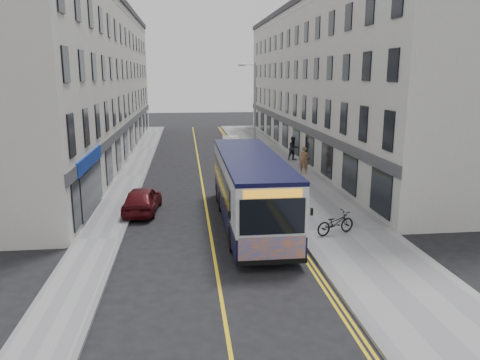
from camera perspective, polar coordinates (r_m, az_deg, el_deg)
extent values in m
plane|color=black|center=(22.56, -3.74, -5.85)|extent=(140.00, 140.00, 0.00)
cube|color=gray|center=(34.88, 5.51, 0.90)|extent=(4.50, 64.00, 0.12)
cube|color=gray|center=(34.34, -13.17, 0.43)|extent=(2.00, 64.00, 0.12)
cube|color=slate|center=(34.48, 1.85, 0.82)|extent=(0.18, 64.00, 0.13)
cube|color=slate|center=(34.24, -11.51, 0.49)|extent=(0.18, 64.00, 0.13)
cube|color=yellow|center=(34.14, -4.80, 0.56)|extent=(0.12, 64.00, 0.01)
cube|color=yellow|center=(34.43, 1.11, 0.71)|extent=(0.10, 64.00, 0.01)
cube|color=yellow|center=(34.46, 1.44, 0.71)|extent=(0.10, 64.00, 0.01)
cube|color=silver|center=(44.18, 10.00, 11.67)|extent=(6.00, 46.00, 13.00)
cube|color=beige|center=(43.11, -17.68, 11.25)|extent=(6.00, 46.00, 13.00)
cylinder|color=#999CA1|center=(35.90, 1.82, 7.65)|extent=(0.14, 0.14, 8.00)
cylinder|color=#999CA1|center=(35.69, 1.05, 13.89)|extent=(1.00, 0.08, 0.08)
cube|color=#999CA1|center=(35.63, 0.23, 13.82)|extent=(0.50, 0.18, 0.12)
cube|color=black|center=(22.84, 1.22, -3.35)|extent=(2.66, 11.73, 0.96)
cube|color=silver|center=(22.49, 1.24, 0.18)|extent=(2.66, 11.73, 1.92)
cube|color=black|center=(22.28, 1.25, 2.80)|extent=(2.68, 11.73, 0.17)
cube|color=black|center=(23.01, -2.32, -0.08)|extent=(0.04, 9.17, 1.23)
cube|color=black|center=(23.37, 4.31, 0.09)|extent=(0.04, 9.17, 1.23)
cube|color=black|center=(16.90, 3.98, -4.49)|extent=(2.40, 0.04, 1.33)
cube|color=orange|center=(17.32, 3.92, -8.53)|extent=(2.50, 0.04, 1.01)
cube|color=orange|center=(16.66, 4.04, -1.70)|extent=(2.13, 0.04, 0.30)
cylinder|color=black|center=(19.48, -0.89, -7.22)|extent=(0.30, 1.07, 1.07)
cylinder|color=black|center=(19.85, 6.09, -6.90)|extent=(0.30, 1.07, 1.07)
cylinder|color=black|center=(25.05, -2.25, -2.66)|extent=(0.30, 1.07, 1.07)
cylinder|color=black|center=(25.34, 3.19, -2.49)|extent=(0.30, 1.07, 1.07)
cylinder|color=black|center=(26.90, -2.57, -1.58)|extent=(0.30, 1.07, 1.07)
cylinder|color=black|center=(27.17, 2.50, -1.43)|extent=(0.30, 1.07, 1.07)
imported|color=black|center=(21.61, 11.56, -5.15)|extent=(2.10, 1.34, 1.04)
imported|color=brown|center=(34.30, 7.82, 2.43)|extent=(0.83, 0.66, 1.99)
imported|color=#212227|center=(39.52, 6.53, 3.84)|extent=(1.15, 1.00, 2.01)
imported|color=silver|center=(43.91, -1.08, 4.33)|extent=(1.84, 4.68, 1.52)
imported|color=#4F0D12|center=(25.34, -11.83, -2.35)|extent=(2.03, 4.28, 1.41)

